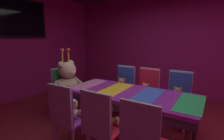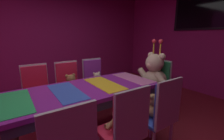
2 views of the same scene
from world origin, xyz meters
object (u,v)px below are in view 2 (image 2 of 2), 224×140
object	(u,v)px
chair_left_1	(68,83)
chair_left_2	(94,78)
teddy_left_1	(71,85)
banquet_table	(87,94)
teddy_left_2	(97,80)
throne_chair	(159,80)
teddy_right_2	(152,106)
king_teddy_bear	(154,73)
chair_left_0	(37,88)
chair_right_2	(162,110)
teddy_right_1	(118,120)
wall_tv	(207,9)
chair_right_1	(127,125)

from	to	relation	value
chair_left_1	chair_left_2	bearing A→B (deg)	93.06
chair_left_1	teddy_left_1	distance (m)	0.15
banquet_table	teddy_left_2	size ratio (longest dim) A/B	6.68
banquet_table	throne_chair	bearing A→B (deg)	90.00
teddy_left_1	teddy_right_2	size ratio (longest dim) A/B	1.11
banquet_table	throne_chair	size ratio (longest dim) A/B	2.05
banquet_table	king_teddy_bear	bearing A→B (deg)	90.00
chair_left_0	banquet_table	bearing A→B (deg)	32.48
teddy_left_2	throne_chair	world-z (taller)	throne_chair
chair_right_2	teddy_right_1	bearing A→B (deg)	74.40
throne_chair	wall_tv	distance (m)	2.13
chair_right_1	wall_tv	xyz separation A→B (m)	(-0.84, 3.08, 1.45)
teddy_right_1	king_teddy_bear	world-z (taller)	king_teddy_bear
teddy_left_1	banquet_table	bearing A→B (deg)	-0.59
chair_left_0	teddy_right_1	xyz separation A→B (m)	(1.52, 0.55, -0.03)
teddy_left_2	teddy_right_2	size ratio (longest dim) A/B	0.95
teddy_right_1	teddy_right_2	bearing A→B (deg)	-90.29
banquet_table	teddy_right_2	size ratio (longest dim) A/B	6.38
teddy_right_1	wall_tv	bearing A→B (deg)	-77.29
teddy_right_2	wall_tv	world-z (taller)	wall_tv
king_teddy_bear	wall_tv	bearing A→B (deg)	180.00
chair_left_1	wall_tv	xyz separation A→B (m)	(0.81, 3.10, 1.45)
chair_left_0	chair_right_2	bearing A→B (deg)	32.98
chair_left_2	teddy_left_2	xyz separation A→B (m)	(0.14, 0.00, -0.02)
chair_left_0	chair_right_1	xyz separation A→B (m)	(1.66, 0.55, 0.00)
chair_left_1	teddy_right_2	size ratio (longest dim) A/B	3.11
teddy_right_2	wall_tv	xyz separation A→B (m)	(-0.70, 2.55, 1.46)
teddy_right_1	throne_chair	xyz separation A→B (m)	(-0.69, 1.52, 0.03)
chair_right_1	teddy_right_2	distance (m)	0.55
banquet_table	chair_left_2	xyz separation A→B (m)	(-0.84, 0.55, -0.06)
chair_left_1	chair_right_2	xyz separation A→B (m)	(1.65, 0.55, 0.00)
chair_right_2	throne_chair	world-z (taller)	same
teddy_right_1	chair_right_2	bearing A→B (deg)	-105.60
chair_right_2	throne_chair	bearing A→B (deg)	-49.54
chair_right_1	king_teddy_bear	bearing A→B (deg)	-58.11
chair_left_1	chair_right_1	distance (m)	1.65
banquet_table	teddy_right_2	xyz separation A→B (m)	(0.70, 0.56, -0.07)
teddy_right_2	chair_right_2	bearing A→B (deg)	180.00
king_teddy_bear	chair_left_1	bearing A→B (deg)	-30.74
chair_left_1	throne_chair	world-z (taller)	same
teddy_left_2	teddy_right_1	xyz separation A→B (m)	(1.39, -0.52, -0.01)
chair_left_0	teddy_right_2	size ratio (longest dim) A/B	3.11
banquet_table	teddy_right_1	bearing A→B (deg)	2.31
chair_right_1	throne_chair	size ratio (longest dim) A/B	1.00
king_teddy_bear	chair_left_2	bearing A→B (deg)	-45.56
wall_tv	teddy_right_2	bearing A→B (deg)	-74.71
chair_right_2	teddy_right_2	distance (m)	0.15
king_teddy_bear	teddy_left_2	bearing A→B (deg)	-40.21
king_teddy_bear	wall_tv	distance (m)	2.17
chair_left_2	throne_chair	world-z (taller)	same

